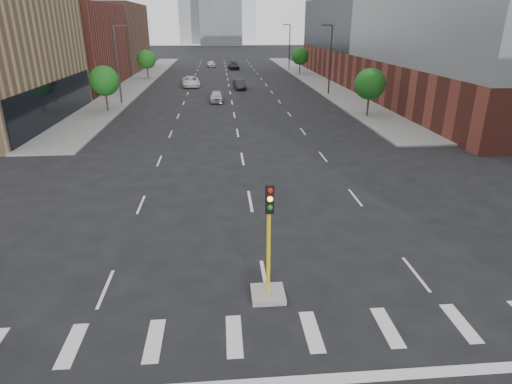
{
  "coord_description": "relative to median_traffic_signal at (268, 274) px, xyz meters",
  "views": [
    {
      "loc": [
        -1.53,
        -3.94,
        9.24
      ],
      "look_at": [
        -0.09,
        13.02,
        2.5
      ],
      "focal_mm": 30.0,
      "sensor_mm": 36.0,
      "label": 1
    }
  ],
  "objects": [
    {
      "name": "sidewalk_left_far",
      "position": [
        -15.0,
        65.03,
        -0.9
      ],
      "size": [
        5.0,
        92.0,
        0.15
      ],
      "primitive_type": "cube",
      "color": "gray",
      "rests_on": "ground"
    },
    {
      "name": "sidewalk_right_far",
      "position": [
        15.0,
        65.03,
        -0.9
      ],
      "size": [
        5.0,
        92.0,
        0.15
      ],
      "primitive_type": "cube",
      "color": "gray",
      "rests_on": "ground"
    },
    {
      "name": "building_left_far_a",
      "position": [
        -27.5,
        57.03,
        5.03
      ],
      "size": [
        20.0,
        22.0,
        12.0
      ],
      "primitive_type": "cube",
      "color": "brown",
      "rests_on": "ground"
    },
    {
      "name": "building_left_far_b",
      "position": [
        -27.5,
        83.03,
        5.53
      ],
      "size": [
        20.0,
        24.0,
        13.0
      ],
      "primitive_type": "cube",
      "color": "brown",
      "rests_on": "ground"
    },
    {
      "name": "building_right_main",
      "position": [
        29.5,
        51.03,
        10.03
      ],
      "size": [
        24.0,
        70.0,
        22.0
      ],
      "color": "brown",
      "rests_on": "ground"
    },
    {
      "name": "median_traffic_signal",
      "position": [
        0.0,
        0.0,
        0.0
      ],
      "size": [
        1.2,
        1.2,
        4.4
      ],
      "color": "#999993",
      "rests_on": "ground"
    },
    {
      "name": "streetlight_right_a",
      "position": [
        13.41,
        46.03,
        4.04
      ],
      "size": [
        1.6,
        0.22,
        9.07
      ],
      "color": "#2D2D30",
      "rests_on": "ground"
    },
    {
      "name": "streetlight_right_b",
      "position": [
        13.41,
        81.03,
        4.04
      ],
      "size": [
        1.6,
        0.22,
        9.07
      ],
      "color": "#2D2D30",
      "rests_on": "ground"
    },
    {
      "name": "streetlight_left",
      "position": [
        -13.41,
        41.03,
        4.04
      ],
      "size": [
        1.6,
        0.22,
        9.07
      ],
      "color": "#2D2D30",
      "rests_on": "ground"
    },
    {
      "name": "tree_left_near",
      "position": [
        -14.0,
        36.03,
        2.42
      ],
      "size": [
        3.2,
        3.2,
        4.85
      ],
      "color": "#382619",
      "rests_on": "ground"
    },
    {
      "name": "tree_left_far",
      "position": [
        -14.0,
        66.03,
        2.42
      ],
      "size": [
        3.2,
        3.2,
        4.85
      ],
      "color": "#382619",
      "rests_on": "ground"
    },
    {
      "name": "tree_right_near",
      "position": [
        14.0,
        31.03,
        2.42
      ],
      "size": [
        3.2,
        3.2,
        4.85
      ],
      "color": "#382619",
      "rests_on": "ground"
    },
    {
      "name": "tree_right_far",
      "position": [
        14.0,
        71.03,
        2.42
      ],
      "size": [
        3.2,
        3.2,
        4.85
      ],
      "color": "#382619",
      "rests_on": "ground"
    },
    {
      "name": "car_near_left",
      "position": [
        -1.92,
        41.54,
        -0.27
      ],
      "size": [
        1.66,
        4.12,
        1.4
      ],
      "primitive_type": "imported",
      "rotation": [
        0.0,
        0.0,
        0.0
      ],
      "color": "#B8B7BC",
      "rests_on": "ground"
    },
    {
      "name": "car_mid_right",
      "position": [
        1.5,
        52.57,
        -0.28
      ],
      "size": [
        1.93,
        4.36,
        1.39
      ],
      "primitive_type": "imported",
      "rotation": [
        0.0,
        0.0,
        0.11
      ],
      "color": "#232228",
      "rests_on": "ground"
    },
    {
      "name": "car_far_left",
      "position": [
        -5.9,
        55.81,
        -0.2
      ],
      "size": [
        3.14,
        5.83,
        1.55
      ],
      "primitive_type": "imported",
      "rotation": [
        0.0,
        0.0,
        0.1
      ],
      "color": "white",
      "rests_on": "ground"
    },
    {
      "name": "car_deep_right",
      "position": [
        1.71,
        82.29,
        -0.23
      ],
      "size": [
        2.42,
        5.26,
        1.49
      ],
      "primitive_type": "imported",
      "rotation": [
        0.0,
        0.0,
        0.07
      ],
      "color": "black",
      "rests_on": "ground"
    },
    {
      "name": "car_distant",
      "position": [
        -3.18,
        87.87,
        -0.27
      ],
      "size": [
        2.15,
        4.3,
        1.41
      ],
      "primitive_type": "imported",
      "rotation": [
        0.0,
        0.0,
        0.12
      ],
      "color": "silver",
      "rests_on": "ground"
    }
  ]
}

